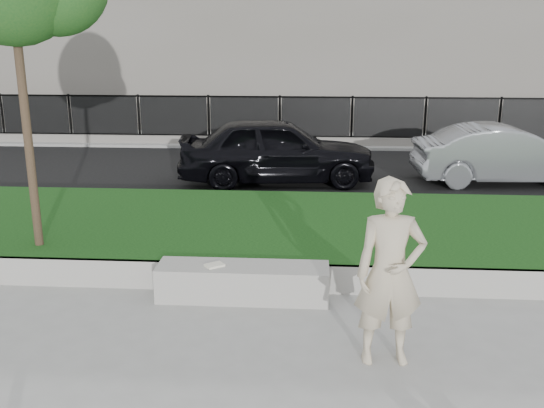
# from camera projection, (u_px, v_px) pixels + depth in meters

# --- Properties ---
(ground) EXTENTS (90.00, 90.00, 0.00)m
(ground) POSITION_uv_depth(u_px,v_px,m) (274.00, 327.00, 7.24)
(ground) COLOR gray
(ground) RESTS_ON ground
(grass_bank) EXTENTS (34.00, 4.00, 0.40)m
(grass_bank) POSITION_uv_depth(u_px,v_px,m) (285.00, 233.00, 10.07)
(grass_bank) COLOR black
(grass_bank) RESTS_ON ground
(grass_kerb) EXTENTS (34.00, 0.08, 0.40)m
(grass_kerb) POSITION_uv_depth(u_px,v_px,m) (279.00, 278.00, 8.19)
(grass_kerb) COLOR #9C9A92
(grass_kerb) RESTS_ON ground
(street) EXTENTS (34.00, 7.00, 0.04)m
(street) POSITION_uv_depth(u_px,v_px,m) (295.00, 172.00, 15.41)
(street) COLOR black
(street) RESTS_ON ground
(far_pavement) EXTENTS (34.00, 3.00, 0.12)m
(far_pavement) POSITION_uv_depth(u_px,v_px,m) (300.00, 141.00, 19.72)
(far_pavement) COLOR gray
(far_pavement) RESTS_ON ground
(iron_fence) EXTENTS (32.00, 0.30, 1.50)m
(iron_fence) POSITION_uv_depth(u_px,v_px,m) (299.00, 131.00, 18.63)
(iron_fence) COLOR slate
(iron_fence) RESTS_ON far_pavement
(stone_bench) EXTENTS (2.25, 0.56, 0.46)m
(stone_bench) POSITION_uv_depth(u_px,v_px,m) (243.00, 282.00, 7.98)
(stone_bench) COLOR #9C9A92
(stone_bench) RESTS_ON ground
(man) EXTENTS (0.77, 0.54, 2.00)m
(man) POSITION_uv_depth(u_px,v_px,m) (390.00, 273.00, 6.24)
(man) COLOR beige
(man) RESTS_ON ground
(book) EXTENTS (0.29, 0.27, 0.03)m
(book) POSITION_uv_depth(u_px,v_px,m) (215.00, 265.00, 7.90)
(book) COLOR white
(book) RESTS_ON stone_bench
(car_dark) EXTENTS (4.70, 2.32, 1.54)m
(car_dark) POSITION_uv_depth(u_px,v_px,m) (277.00, 150.00, 14.02)
(car_dark) COLOR black
(car_dark) RESTS_ON street
(car_silver) EXTENTS (4.19, 1.66, 1.36)m
(car_silver) POSITION_uv_depth(u_px,v_px,m) (505.00, 155.00, 13.96)
(car_silver) COLOR gray
(car_silver) RESTS_ON street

